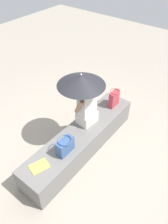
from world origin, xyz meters
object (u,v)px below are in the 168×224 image
object	(u,v)px
person_seated	(87,106)
tote_bag_canvas	(114,98)
handbag_black	(65,146)
parasol	(81,80)
magazine	(39,166)

from	to	relation	value
person_seated	tote_bag_canvas	xyz separation A→B (m)	(0.72, -0.13, -0.21)
tote_bag_canvas	handbag_black	bearing A→B (deg)	-178.85
handbag_black	person_seated	bearing A→B (deg)	11.63
person_seated	parasol	size ratio (longest dim) A/B	0.85
parasol	magazine	bearing A→B (deg)	-175.04
person_seated	magazine	distance (m)	1.31
tote_bag_canvas	magazine	size ratio (longest dim) A/B	1.27
handbag_black	magazine	distance (m)	0.50
parasol	handbag_black	size ratio (longest dim) A/B	3.42
parasol	magazine	size ratio (longest dim) A/B	3.76
parasol	tote_bag_canvas	world-z (taller)	parasol
parasol	magazine	distance (m)	1.50
magazine	person_seated	bearing A→B (deg)	19.17
handbag_black	magazine	xyz separation A→B (m)	(-0.47, 0.12, -0.13)
person_seated	magazine	xyz separation A→B (m)	(-1.25, -0.04, -0.38)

